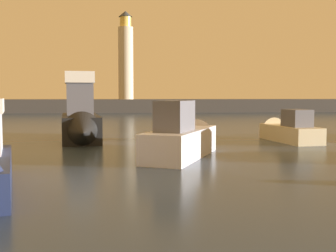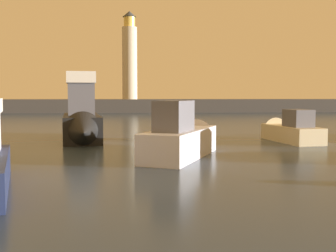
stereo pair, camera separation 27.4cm
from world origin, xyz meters
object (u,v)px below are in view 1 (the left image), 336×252
at_px(motorboat_2, 185,137).
at_px(lighthouse, 126,58).
at_px(motorboat_0, 80,118).
at_px(motorboat_1, 284,130).

bearing_deg(motorboat_2, lighthouse, 93.09).
height_order(motorboat_0, motorboat_1, motorboat_0).
height_order(motorboat_1, motorboat_2, motorboat_2).
relative_size(motorboat_0, motorboat_1, 1.46).
height_order(lighthouse, motorboat_1, lighthouse).
bearing_deg(motorboat_1, lighthouse, 102.30).
bearing_deg(motorboat_0, motorboat_2, -50.97).
bearing_deg(motorboat_1, motorboat_0, 175.45).
xyz_separation_m(motorboat_1, motorboat_2, (-7.11, -5.89, 0.21)).
bearing_deg(motorboat_2, motorboat_1, 39.64).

